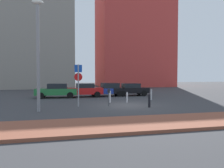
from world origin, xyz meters
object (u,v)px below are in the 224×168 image
object	(u,v)px
parked_car_red	(84,90)
traffic_bollard_near	(110,97)
parked_car_green	(57,90)
traffic_bollard_mid	(151,95)
traffic_bollard_edge	(127,97)
parked_car_black	(130,89)
parked_car_blue	(108,90)
street_lamp	(38,46)
parking_sign_post	(78,80)
traffic_bollard_far	(149,101)
parking_meter	(109,95)

from	to	relation	value
parked_car_red	traffic_bollard_near	world-z (taller)	parked_car_red
parked_car_green	traffic_bollard_mid	world-z (taller)	parked_car_green
traffic_bollard_edge	parked_car_black	bearing A→B (deg)	70.12
parked_car_blue	street_lamp	distance (m)	11.60
parked_car_blue	parking_sign_post	bearing A→B (deg)	-117.24
parked_car_red	parking_sign_post	xyz separation A→B (m)	(-0.96, -6.98, 1.20)
parked_car_green	traffic_bollard_mid	distance (m)	9.78
traffic_bollard_edge	traffic_bollard_near	bearing A→B (deg)	169.74
traffic_bollard_mid	traffic_bollard_edge	bearing A→B (deg)	-154.11
traffic_bollard_near	traffic_bollard_far	xyz separation A→B (m)	(2.20, -3.28, -0.03)
parking_sign_post	traffic_bollard_mid	xyz separation A→B (m)	(7.03, 2.76, -1.47)
parked_car_blue	parked_car_black	world-z (taller)	parked_car_blue
parked_car_blue	traffic_bollard_mid	distance (m)	5.64
parked_car_green	parking_meter	world-z (taller)	parked_car_green
parked_car_green	traffic_bollard_far	size ratio (longest dim) A/B	4.51
parked_car_blue	parked_car_black	bearing A→B (deg)	-0.28
street_lamp	traffic_bollard_near	size ratio (longest dim) A/B	6.97
traffic_bollard_near	traffic_bollard_mid	xyz separation A→B (m)	(4.26, 1.11, 0.00)
parking_sign_post	parked_car_green	bearing A→B (deg)	105.36
parking_meter	traffic_bollard_mid	distance (m)	5.80
street_lamp	parking_meter	bearing A→B (deg)	14.60
parked_car_black	parking_meter	distance (m)	8.83
parked_car_green	street_lamp	world-z (taller)	street_lamp
parked_car_blue	traffic_bollard_edge	size ratio (longest dim) A/B	5.12
traffic_bollard_far	street_lamp	bearing A→B (deg)	-179.42
parked_car_red	traffic_bollard_mid	xyz separation A→B (m)	(6.07, -4.22, -0.26)
traffic_bollard_far	traffic_bollard_edge	world-z (taller)	traffic_bollard_far
parking_sign_post	parked_car_red	bearing A→B (deg)	82.14
parked_car_red	street_lamp	size ratio (longest dim) A/B	0.60
parking_meter	traffic_bollard_mid	bearing A→B (deg)	33.70
parking_sign_post	traffic_bollard_far	world-z (taller)	parking_sign_post
street_lamp	traffic_bollard_near	distance (m)	7.31
traffic_bollard_edge	parked_car_red	bearing A→B (deg)	120.16
traffic_bollard_near	traffic_bollard_edge	size ratio (longest dim) A/B	1.14
street_lamp	traffic_bollard_far	bearing A→B (deg)	0.58
traffic_bollard_far	traffic_bollard_near	bearing A→B (deg)	123.78
traffic_bollard_far	parked_car_red	bearing A→B (deg)	114.93
parked_car_red	parking_meter	xyz separation A→B (m)	(1.26, -7.43, 0.08)
parked_car_blue	traffic_bollard_edge	bearing A→B (deg)	-85.94
parked_car_green	parked_car_blue	bearing A→B (deg)	5.70
traffic_bollard_near	parked_car_green	bearing A→B (deg)	132.03
parking_meter	traffic_bollard_edge	distance (m)	2.74
parked_car_blue	traffic_bollard_near	world-z (taller)	parked_car_blue
parked_car_blue	parked_car_red	bearing A→B (deg)	-172.36
parked_car_green	parking_meter	bearing A→B (deg)	-60.58
parked_car_black	parking_meter	size ratio (longest dim) A/B	3.26
street_lamp	traffic_bollard_mid	xyz separation A→B (m)	(9.64, 4.47, -3.64)
parked_car_red	parked_car_blue	world-z (taller)	parked_car_blue
parked_car_blue	traffic_bollard_near	size ratio (longest dim) A/B	4.48
parked_car_blue	traffic_bollard_edge	xyz separation A→B (m)	(0.42, -5.97, -0.31)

